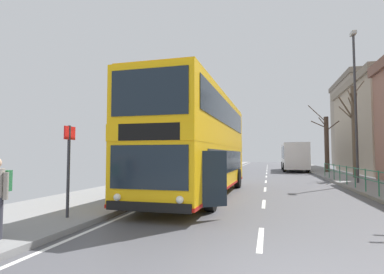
{
  "coord_description": "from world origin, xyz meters",
  "views": [
    {
      "loc": [
        0.19,
        -4.18,
        1.8
      ],
      "look_at": [
        -2.53,
        6.63,
        2.45
      ],
      "focal_mm": 28.45,
      "sensor_mm": 36.0,
      "label": 1
    }
  ],
  "objects": [
    {
      "name": "bare_tree_far_02",
      "position": [
        5.73,
        27.85,
        2.95
      ],
      "size": [
        2.73,
        1.07,
        6.62
      ],
      "color": "#423328",
      "rests_on": "ground"
    },
    {
      "name": "double_decker_bus_main",
      "position": [
        -2.74,
        8.91,
        2.29
      ],
      "size": [
        3.2,
        11.52,
        4.37
      ],
      "color": "#F4B20F",
      "rests_on": "ground"
    },
    {
      "name": "bus_stop_sign_near",
      "position": [
        -5.02,
        2.94,
        1.66
      ],
      "size": [
        0.08,
        0.44,
        2.45
      ],
      "color": "#2D2D33",
      "rests_on": "ground"
    },
    {
      "name": "background_building_00",
      "position": [
        14.58,
        44.42,
        6.52
      ],
      "size": [
        8.51,
        13.78,
        12.99
      ],
      "color": "gray",
      "rests_on": "ground"
    },
    {
      "name": "background_bus_far_lane",
      "position": [
        3.0,
        31.89,
        1.67
      ],
      "size": [
        2.71,
        9.29,
        3.06
      ],
      "color": "white",
      "rests_on": "ground"
    },
    {
      "name": "bare_tree_far_01",
      "position": [
        6.39,
        20.46,
        3.72
      ],
      "size": [
        2.16,
        2.18,
        7.33
      ],
      "color": "brown",
      "rests_on": "ground"
    },
    {
      "name": "pedestrian_railing_far_kerb",
      "position": [
        4.45,
        10.32,
        0.83
      ],
      "size": [
        0.05,
        22.25,
        1.03
      ],
      "color": "#236B4C",
      "rests_on": "ground"
    },
    {
      "name": "street_lamp_far_side",
      "position": [
        5.36,
        15.94,
        5.37
      ],
      "size": [
        0.28,
        0.6,
        9.21
      ],
      "color": "#38383D",
      "rests_on": "ground"
    }
  ]
}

